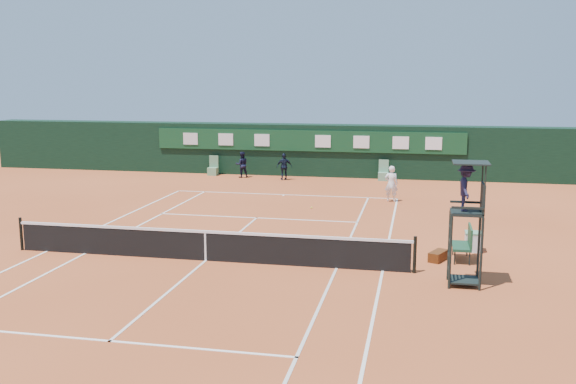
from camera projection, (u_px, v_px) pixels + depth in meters
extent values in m
plane|color=#C0582D|center=(206.00, 261.00, 20.03)|extent=(90.00, 90.00, 0.00)
cube|color=white|center=(284.00, 195.00, 31.50)|extent=(11.05, 0.08, 0.01)
cube|color=white|center=(383.00, 271.00, 18.95)|extent=(0.08, 23.85, 0.01)
cube|color=white|center=(47.00, 251.00, 21.12)|extent=(0.08, 23.85, 0.01)
cube|color=silver|center=(337.00, 268.00, 19.22)|extent=(0.08, 23.85, 0.01)
cube|color=white|center=(85.00, 253.00, 20.85)|extent=(0.08, 23.85, 0.01)
cube|color=white|center=(257.00, 218.00, 26.21)|extent=(8.31, 0.08, 0.01)
cube|color=white|center=(110.00, 341.00, 13.86)|extent=(8.31, 0.08, 0.01)
cube|color=silver|center=(206.00, 260.00, 20.03)|extent=(0.08, 12.88, 0.01)
cube|color=white|center=(284.00, 195.00, 31.35)|extent=(0.08, 0.30, 0.01)
cube|color=black|center=(206.00, 247.00, 19.96)|extent=(12.60, 0.04, 0.90)
cube|color=white|center=(205.00, 232.00, 19.87)|extent=(12.80, 0.06, 0.08)
cube|color=silver|center=(206.00, 246.00, 19.95)|extent=(0.06, 0.05, 0.92)
cylinder|color=black|center=(415.00, 255.00, 18.67)|extent=(0.10, 0.10, 1.10)
cylinder|color=black|center=(21.00, 234.00, 21.21)|extent=(0.10, 0.10, 1.10)
cube|color=black|center=(308.00, 150.00, 37.86)|extent=(40.00, 1.50, 3.00)
cube|color=#103D1F|center=(306.00, 141.00, 36.98)|extent=(18.00, 0.10, 1.20)
cube|color=silver|center=(190.00, 139.00, 38.30)|extent=(0.90, 0.04, 0.70)
cube|color=silver|center=(226.00, 139.00, 37.86)|extent=(0.90, 0.04, 0.70)
cube|color=silver|center=(262.00, 140.00, 37.43)|extent=(0.90, 0.04, 0.70)
cube|color=white|center=(323.00, 141.00, 36.71)|extent=(0.90, 0.04, 0.70)
cube|color=white|center=(361.00, 142.00, 36.28)|extent=(0.90, 0.04, 0.70)
cube|color=white|center=(401.00, 143.00, 35.84)|extent=(0.90, 0.04, 0.70)
cube|color=white|center=(434.00, 143.00, 35.49)|extent=(0.90, 0.04, 0.70)
cube|color=#629567|center=(213.00, 171.00, 37.92)|extent=(0.55, 0.50, 0.46)
cube|color=#55825E|center=(214.00, 161.00, 38.03)|extent=(0.55, 0.06, 0.70)
cube|color=#629773|center=(383.00, 176.00, 35.94)|extent=(0.55, 0.50, 0.46)
cube|color=#619572|center=(384.00, 166.00, 36.05)|extent=(0.55, 0.06, 0.70)
cylinder|color=black|center=(450.00, 253.00, 17.18)|extent=(0.07, 0.07, 2.00)
cylinder|color=black|center=(449.00, 245.00, 17.95)|extent=(0.07, 0.07, 2.00)
cylinder|color=black|center=(481.00, 255.00, 17.02)|extent=(0.07, 0.07, 2.00)
cylinder|color=black|center=(479.00, 247.00, 17.79)|extent=(0.07, 0.07, 2.00)
cube|color=black|center=(467.00, 213.00, 17.31)|extent=(0.85, 0.85, 0.08)
cube|color=black|center=(483.00, 198.00, 17.16)|extent=(0.06, 0.85, 0.80)
cube|color=black|center=(468.00, 208.00, 16.87)|extent=(0.85, 0.05, 0.06)
cube|color=black|center=(466.00, 202.00, 17.68)|extent=(0.85, 0.05, 0.06)
cylinder|color=black|center=(485.00, 184.00, 16.69)|extent=(0.04, 0.04, 1.00)
cylinder|color=black|center=(482.00, 179.00, 17.47)|extent=(0.04, 0.04, 1.00)
cube|color=black|center=(471.00, 163.00, 17.06)|extent=(0.95, 0.95, 0.04)
cube|color=black|center=(463.00, 280.00, 17.63)|extent=(0.80, 0.80, 0.05)
cube|color=black|center=(449.00, 270.00, 17.67)|extent=(0.04, 0.80, 0.04)
cube|color=black|center=(449.00, 256.00, 17.60)|extent=(0.04, 0.80, 0.04)
cube|color=black|center=(450.00, 242.00, 17.53)|extent=(0.04, 0.80, 0.04)
cube|color=black|center=(451.00, 228.00, 17.46)|extent=(0.04, 0.80, 0.04)
imported|color=#1C1933|center=(466.00, 188.00, 17.20)|extent=(0.47, 0.82, 1.28)
cube|color=#194029|center=(461.00, 246.00, 20.02)|extent=(0.55, 1.20, 0.08)
cube|color=#1B4427|center=(470.00, 236.00, 19.91)|extent=(0.06, 1.20, 0.60)
cylinder|color=black|center=(455.00, 258.00, 19.57)|extent=(0.04, 0.04, 0.41)
cylinder|color=black|center=(470.00, 259.00, 19.49)|extent=(0.04, 0.04, 0.41)
cylinder|color=black|center=(453.00, 249.00, 20.64)|extent=(0.04, 0.04, 0.41)
cylinder|color=black|center=(467.00, 250.00, 20.55)|extent=(0.04, 0.04, 0.41)
cube|color=black|center=(438.00, 256.00, 20.02)|extent=(0.65, 0.88, 0.30)
cube|color=white|center=(474.00, 242.00, 21.12)|extent=(0.55, 0.55, 0.60)
cube|color=#619570|center=(474.00, 233.00, 21.06)|extent=(0.57, 0.57, 0.05)
sphere|color=#D4ED37|center=(312.00, 208.00, 28.16)|extent=(0.07, 0.07, 0.07)
imported|color=white|center=(391.00, 184.00, 29.61)|extent=(0.62, 0.41, 1.68)
imported|color=black|center=(242.00, 165.00, 36.97)|extent=(0.89, 0.81, 1.49)
imported|color=black|center=(284.00, 167.00, 36.07)|extent=(0.96, 0.69, 1.51)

